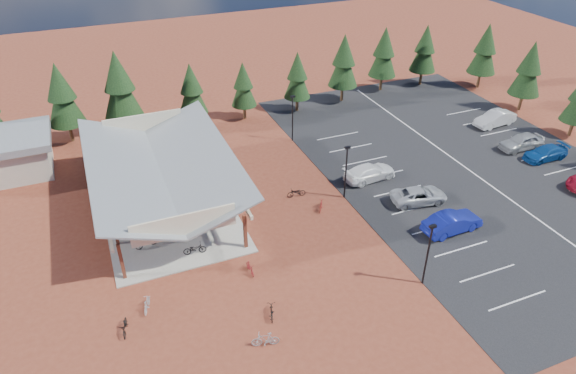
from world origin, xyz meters
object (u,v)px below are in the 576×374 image
(trash_bin_0, at_px, (254,193))
(lamp_post_2, at_px, (292,115))
(bike_2, at_px, (120,192))
(car_1, at_px, (452,222))
(bike_5, at_px, (187,197))
(bike_0, at_px, (146,242))
(bike_1, at_px, (158,220))
(bike_6, at_px, (180,189))
(bike_pavilion, at_px, (160,166))
(bike_3, at_px, (140,161))
(bike_4, at_px, (195,249))
(car_8, at_px, (522,142))
(bike_7, at_px, (192,167))
(car_3, at_px, (370,172))
(bike_13, at_px, (265,339))
(trash_bin_1, at_px, (245,192))
(bike_11, at_px, (250,268))
(bike_15, at_px, (321,205))
(car_2, at_px, (419,195))
(bike_8, at_px, (125,326))
(bike_14, at_px, (249,194))
(bike_9, at_px, (147,304))
(bike_12, at_px, (271,312))
(lamp_post_1, at_px, (346,169))
(bike_16, at_px, (296,193))
(lamp_post_0, at_px, (428,251))
(car_7, at_px, (546,153))

(trash_bin_0, bearing_deg, lamp_post_2, 50.05)
(bike_2, relative_size, car_1, 0.31)
(bike_5, bearing_deg, bike_0, 141.00)
(bike_0, bearing_deg, trash_bin_0, -80.25)
(bike_1, height_order, bike_6, bike_1)
(bike_pavilion, height_order, bike_3, bike_pavilion)
(bike_4, distance_m, car_8, 35.77)
(trash_bin_0, distance_m, bike_7, 7.50)
(car_3, bearing_deg, bike_13, 127.67)
(trash_bin_1, bearing_deg, bike_pavilion, 168.49)
(bike_6, bearing_deg, bike_11, -164.91)
(bike_15, xyz_separation_m, car_2, (8.44, -2.28, 0.27))
(bike_15, bearing_deg, lamp_post_2, -69.93)
(bike_8, height_order, bike_14, bike_14)
(bike_pavilion, xyz_separation_m, bike_13, (2.68, -17.99, -3.29))
(trash_bin_1, distance_m, bike_9, 14.97)
(bike_11, relative_size, bike_12, 0.97)
(trash_bin_1, relative_size, bike_11, 0.59)
(bike_pavilion, relative_size, lamp_post_2, 3.77)
(bike_6, xyz_separation_m, bike_12, (2.39, -16.96, -0.15))
(bike_11, bearing_deg, bike_6, 99.08)
(lamp_post_1, bearing_deg, bike_8, -157.19)
(bike_2, height_order, bike_5, bike_5)
(bike_1, relative_size, car_8, 0.37)
(bike_11, distance_m, car_2, 16.98)
(trash_bin_0, height_order, car_2, car_2)
(bike_0, bearing_deg, bike_5, -51.01)
(lamp_post_1, xyz_separation_m, bike_11, (-11.03, -6.27, -2.52))
(bike_13, relative_size, car_3, 0.34)
(bike_pavilion, distance_m, bike_3, 8.34)
(bike_13, bearing_deg, bike_pavilion, -156.51)
(bike_3, xyz_separation_m, car_2, (21.68, -15.84, 0.17))
(bike_3, height_order, bike_16, bike_3)
(bike_1, distance_m, bike_16, 12.30)
(car_8, bearing_deg, bike_4, -83.10)
(bike_0, bearing_deg, bike_16, -90.51)
(trash_bin_1, relative_size, bike_5, 0.55)
(bike_8, bearing_deg, lamp_post_0, 0.80)
(lamp_post_1, xyz_separation_m, bike_2, (-18.52, 7.62, -2.47))
(bike_12, relative_size, car_2, 0.31)
(bike_8, bearing_deg, bike_6, 75.90)
(bike_pavilion, relative_size, bike_4, 11.06)
(bike_5, xyz_separation_m, bike_7, (1.57, 4.84, 0.07))
(trash_bin_0, xyz_separation_m, bike_12, (-3.62, -13.91, -0.04))
(bike_5, distance_m, car_7, 35.63)
(bike_7, distance_m, car_3, 16.96)
(bike_9, relative_size, car_2, 0.31)
(lamp_post_1, height_order, bike_4, lamp_post_1)
(bike_4, distance_m, bike_11, 4.80)
(trash_bin_1, relative_size, bike_1, 0.50)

